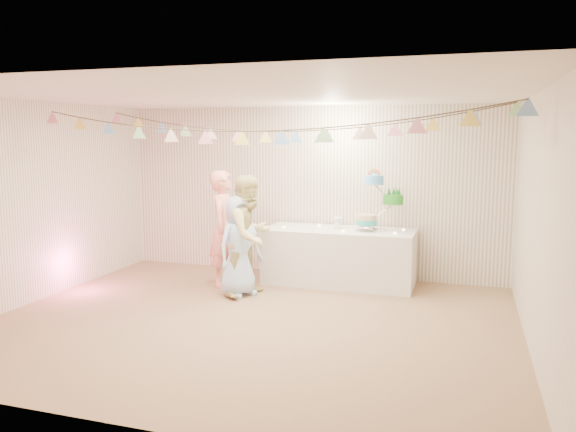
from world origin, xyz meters
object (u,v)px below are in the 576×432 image
(cake_stand, at_px, (378,206))
(person_adult_a, at_px, (224,229))
(table, at_px, (339,256))
(person_child, at_px, (239,246))
(person_adult_b, at_px, (250,236))

(cake_stand, height_order, person_adult_a, person_adult_a)
(table, relative_size, cake_stand, 2.64)
(table, height_order, person_adult_a, person_adult_a)
(table, distance_m, person_adult_a, 1.72)
(person_adult_a, height_order, person_child, person_adult_a)
(person_adult_b, bearing_deg, cake_stand, -39.96)
(person_child, bearing_deg, cake_stand, -29.35)
(cake_stand, bearing_deg, person_adult_b, -148.21)
(person_adult_a, xyz_separation_m, person_child, (0.39, -0.39, -0.15))
(table, xyz_separation_m, person_adult_b, (-1.03, -0.93, 0.41))
(person_adult_b, height_order, person_child, person_adult_b)
(table, bearing_deg, person_child, -139.43)
(cake_stand, bearing_deg, table, -174.81)
(cake_stand, distance_m, person_adult_a, 2.22)
(table, distance_m, cake_stand, 0.93)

